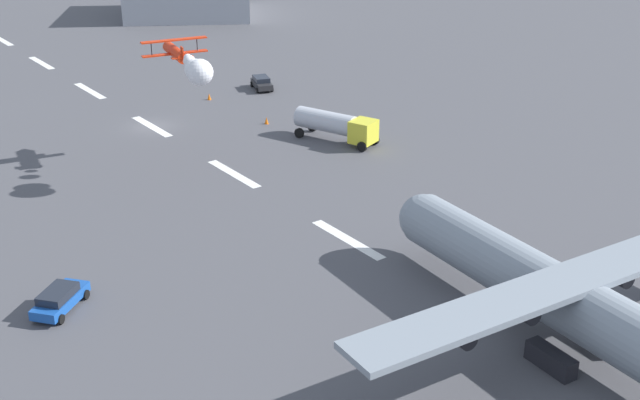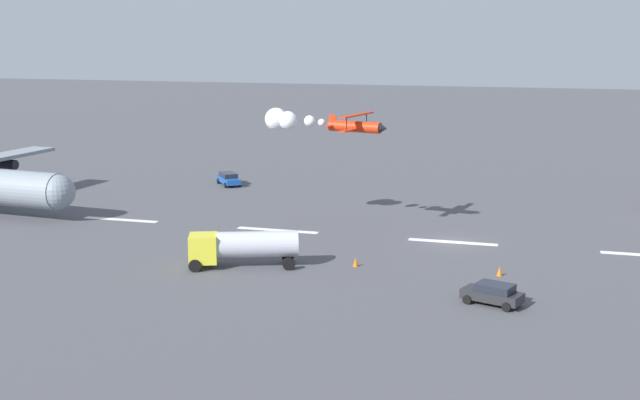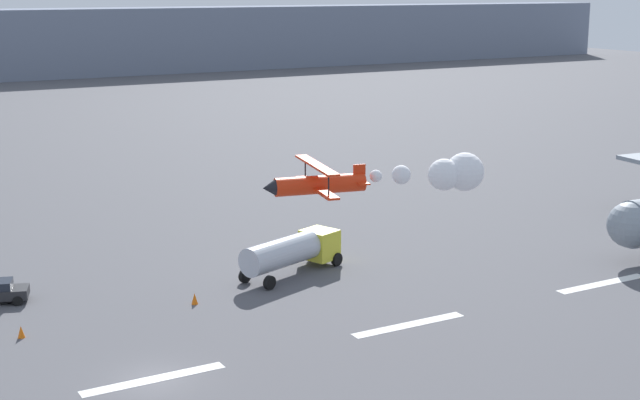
{
  "view_description": "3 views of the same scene",
  "coord_description": "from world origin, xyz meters",
  "px_view_note": "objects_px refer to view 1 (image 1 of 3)",
  "views": [
    {
      "loc": [
        77.41,
        -35.37,
        28.07
      ],
      "look_at": [
        29.76,
        0.0,
        2.03
      ],
      "focal_mm": 46.68,
      "sensor_mm": 36.0,
      "label": 1
    },
    {
      "loc": [
        -9.0,
        74.18,
        18.59
      ],
      "look_at": [
        11.29,
        3.91,
        3.99
      ],
      "focal_mm": 47.53,
      "sensor_mm": 36.0,
      "label": 2
    },
    {
      "loc": [
        -15.1,
        -44.82,
        20.66
      ],
      "look_at": [
        9.49,
        -1.38,
        9.09
      ],
      "focal_mm": 52.21,
      "sensor_mm": 36.0,
      "label": 3
    }
  ],
  "objects_px": {
    "fuel_tanker_truck": "(337,125)",
    "followme_car_yellow": "(60,299)",
    "airport_staff_sedan": "(262,83)",
    "stunt_biplane_red": "(191,65)",
    "traffic_cone_near": "(209,97)",
    "cargo_transport_plane": "(559,294)",
    "traffic_cone_far": "(266,121)"
  },
  "relations": [
    {
      "from": "stunt_biplane_red",
      "to": "airport_staff_sedan",
      "type": "relative_size",
      "value": 2.85
    },
    {
      "from": "stunt_biplane_red",
      "to": "traffic_cone_far",
      "type": "height_order",
      "value": "stunt_biplane_red"
    },
    {
      "from": "followme_car_yellow",
      "to": "traffic_cone_near",
      "type": "height_order",
      "value": "followme_car_yellow"
    },
    {
      "from": "cargo_transport_plane",
      "to": "followme_car_yellow",
      "type": "bearing_deg",
      "value": -133.13
    },
    {
      "from": "airport_staff_sedan",
      "to": "traffic_cone_near",
      "type": "xyz_separation_m",
      "value": [
        0.09,
        -7.3,
        -0.44
      ]
    },
    {
      "from": "traffic_cone_far",
      "to": "airport_staff_sedan",
      "type": "bearing_deg",
      "value": 149.26
    },
    {
      "from": "fuel_tanker_truck",
      "to": "cargo_transport_plane",
      "type": "bearing_deg",
      "value": -17.37
    },
    {
      "from": "fuel_tanker_truck",
      "to": "followme_car_yellow",
      "type": "xyz_separation_m",
      "value": [
        15.03,
        -34.05,
        -0.93
      ]
    },
    {
      "from": "airport_staff_sedan",
      "to": "stunt_biplane_red",
      "type": "bearing_deg",
      "value": -44.82
    },
    {
      "from": "fuel_tanker_truck",
      "to": "stunt_biplane_red",
      "type": "bearing_deg",
      "value": -91.03
    },
    {
      "from": "followme_car_yellow",
      "to": "traffic_cone_far",
      "type": "bearing_deg",
      "value": 127.11
    },
    {
      "from": "cargo_transport_plane",
      "to": "followme_car_yellow",
      "type": "xyz_separation_m",
      "value": [
        -21.27,
        -22.7,
        -2.4
      ]
    },
    {
      "from": "airport_staff_sedan",
      "to": "traffic_cone_far",
      "type": "distance_m",
      "value": 13.31
    },
    {
      "from": "stunt_biplane_red",
      "to": "cargo_transport_plane",
      "type": "bearing_deg",
      "value": 6.64
    },
    {
      "from": "airport_staff_sedan",
      "to": "traffic_cone_far",
      "type": "xyz_separation_m",
      "value": [
        11.43,
        -6.8,
        -0.44
      ]
    },
    {
      "from": "cargo_transport_plane",
      "to": "airport_staff_sedan",
      "type": "bearing_deg",
      "value": 164.65
    },
    {
      "from": "airport_staff_sedan",
      "to": "cargo_transport_plane",
      "type": "bearing_deg",
      "value": -15.35
    },
    {
      "from": "stunt_biplane_red",
      "to": "traffic_cone_near",
      "type": "relative_size",
      "value": 16.98
    },
    {
      "from": "followme_car_yellow",
      "to": "airport_staff_sedan",
      "type": "bearing_deg",
      "value": 132.65
    },
    {
      "from": "fuel_tanker_truck",
      "to": "traffic_cone_far",
      "type": "distance_m",
      "value": 9.22
    },
    {
      "from": "airport_staff_sedan",
      "to": "traffic_cone_far",
      "type": "bearing_deg",
      "value": -30.74
    },
    {
      "from": "fuel_tanker_truck",
      "to": "traffic_cone_far",
      "type": "relative_size",
      "value": 11.97
    },
    {
      "from": "fuel_tanker_truck",
      "to": "airport_staff_sedan",
      "type": "height_order",
      "value": "fuel_tanker_truck"
    },
    {
      "from": "fuel_tanker_truck",
      "to": "traffic_cone_near",
      "type": "relative_size",
      "value": 11.97
    },
    {
      "from": "traffic_cone_near",
      "to": "traffic_cone_far",
      "type": "xyz_separation_m",
      "value": [
        11.34,
        0.5,
        0.0
      ]
    },
    {
      "from": "traffic_cone_near",
      "to": "traffic_cone_far",
      "type": "relative_size",
      "value": 1.0
    },
    {
      "from": "stunt_biplane_red",
      "to": "traffic_cone_far",
      "type": "xyz_separation_m",
      "value": [
        -8.45,
        12.95,
        -9.78
      ]
    },
    {
      "from": "stunt_biplane_red",
      "to": "traffic_cone_near",
      "type": "distance_m",
      "value": 25.34
    },
    {
      "from": "followme_car_yellow",
      "to": "traffic_cone_far",
      "type": "xyz_separation_m",
      "value": [
        -23.75,
        31.4,
        -0.44
      ]
    },
    {
      "from": "fuel_tanker_truck",
      "to": "followme_car_yellow",
      "type": "bearing_deg",
      "value": -66.19
    },
    {
      "from": "followme_car_yellow",
      "to": "airport_staff_sedan",
      "type": "height_order",
      "value": "same"
    },
    {
      "from": "followme_car_yellow",
      "to": "airport_staff_sedan",
      "type": "relative_size",
      "value": 1.04
    }
  ]
}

